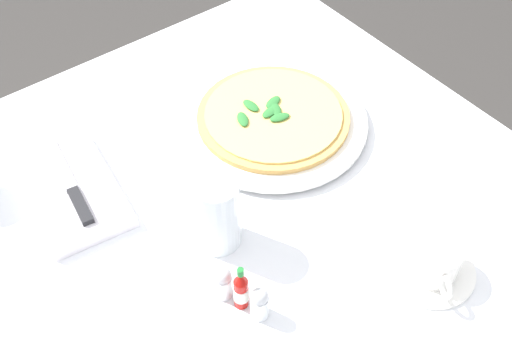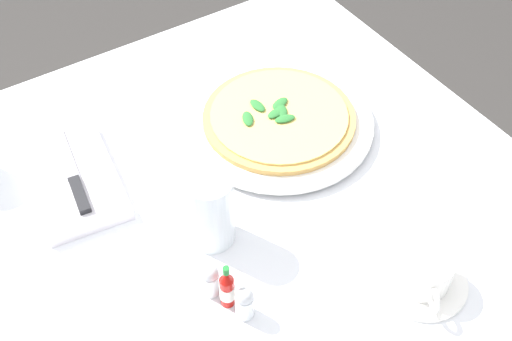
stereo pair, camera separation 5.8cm
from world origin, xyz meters
TOP-DOWN VIEW (x-y plane):
  - dining_table at (0.00, 0.00)m, footprint 1.04×1.04m
  - pizza_plate at (0.16, -0.20)m, footprint 0.33×0.33m
  - pizza at (0.16, -0.20)m, footprint 0.26×0.26m
  - coffee_cup_left_edge at (-0.21, -0.19)m, footprint 0.13×0.13m
  - water_glass_near_right at (0.02, 0.02)m, footprint 0.07×0.07m
  - napkin_folded at (0.23, 0.15)m, footprint 0.24×0.16m
  - dinner_knife at (0.23, 0.15)m, footprint 0.20×0.05m
  - hot_sauce_bottle at (-0.09, 0.06)m, footprint 0.02×0.02m
  - salt_shaker at (-0.06, 0.07)m, footprint 0.03×0.03m
  - pepper_shaker at (-0.12, 0.05)m, footprint 0.03×0.03m

SIDE VIEW (x-z plane):
  - dining_table at x=0.00m, z-range 0.24..0.99m
  - napkin_folded at x=0.23m, z-range 0.76..0.78m
  - pizza_plate at x=0.16m, z-range 0.76..0.78m
  - dinner_knife at x=0.23m, z-range 0.77..0.78m
  - pizza at x=0.16m, z-range 0.77..0.79m
  - salt_shaker at x=-0.06m, z-range 0.75..0.81m
  - pepper_shaker at x=-0.12m, z-range 0.75..0.81m
  - coffee_cup_left_edge at x=-0.21m, z-range 0.75..0.81m
  - hot_sauce_bottle at x=-0.09m, z-range 0.75..0.83m
  - water_glass_near_right at x=0.02m, z-range 0.75..0.87m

